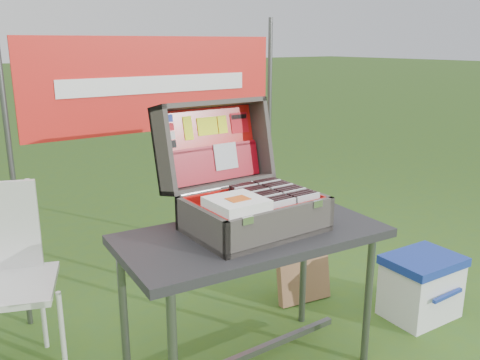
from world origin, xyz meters
TOP-DOWN VIEW (x-y plane):
  - table at (-0.09, 0.01)m, footprint 1.22×0.68m
  - table_top at (-0.09, 0.01)m, footprint 1.22×0.68m
  - table_leg_fr at (0.43, -0.23)m, footprint 0.04×0.04m
  - table_leg_bl at (-0.62, 0.24)m, footprint 0.04×0.04m
  - table_leg_br at (0.43, 0.24)m, footprint 0.04×0.04m
  - table_brace at (-0.09, 0.01)m, footprint 1.02×0.03m
  - suitcase at (-0.07, 0.08)m, footprint 0.57×0.57m
  - suitcase_base_bottom at (-0.07, 0.02)m, footprint 0.57×0.41m
  - suitcase_base_wall_front at (-0.07, -0.17)m, footprint 0.57×0.02m
  - suitcase_base_wall_back at (-0.07, 0.21)m, footprint 0.57×0.02m
  - suitcase_base_wall_left at (-0.35, 0.02)m, footprint 0.02×0.41m
  - suitcase_base_wall_right at (0.20, 0.02)m, footprint 0.02×0.41m
  - suitcase_liner_floor at (-0.07, 0.02)m, footprint 0.53×0.36m
  - suitcase_latch_left at (-0.26, -0.18)m, footprint 0.05×0.01m
  - suitcase_latch_right at (0.11, -0.18)m, footprint 0.05×0.01m
  - suitcase_hinge at (-0.07, 0.23)m, footprint 0.51×0.02m
  - suitcase_lid_back at (-0.07, 0.41)m, footprint 0.57×0.11m
  - suitcase_lid_rim_far at (-0.07, 0.39)m, footprint 0.57×0.15m
  - suitcase_lid_rim_near at (-0.07, 0.30)m, footprint 0.57×0.15m
  - suitcase_lid_rim_left at (-0.35, 0.34)m, footprint 0.02×0.24m
  - suitcase_lid_rim_right at (0.20, 0.34)m, footprint 0.02×0.24m
  - suitcase_lid_liner at (-0.07, 0.39)m, footprint 0.52×0.08m
  - suitcase_liner_wall_front at (-0.07, -0.16)m, footprint 0.53×0.01m
  - suitcase_liner_wall_back at (-0.07, 0.20)m, footprint 0.53×0.01m
  - suitcase_liner_wall_left at (-0.33, 0.02)m, footprint 0.01×0.36m
  - suitcase_liner_wall_right at (0.19, 0.02)m, footprint 0.01×0.36m
  - suitcase_lid_pocket at (-0.07, 0.36)m, footprint 0.51×0.07m
  - suitcase_pocket_edge at (-0.07, 0.37)m, footprint 0.50×0.02m
  - suitcase_pocket_cd at (-0.01, 0.34)m, footprint 0.13×0.04m
  - lid_sticker_cc_a at (-0.28, 0.42)m, footprint 0.06×0.01m
  - lid_sticker_cc_b at (-0.28, 0.41)m, footprint 0.06×0.01m
  - lid_sticker_cc_c at (-0.28, 0.40)m, footprint 0.06×0.01m
  - lid_sticker_cc_d at (-0.28, 0.39)m, footprint 0.06×0.01m
  - lid_card_neon_tall at (-0.18, 0.41)m, footprint 0.05×0.03m
  - lid_card_neon_main at (-0.07, 0.41)m, footprint 0.11×0.02m
  - lid_card_neon_small at (0.01, 0.41)m, footprint 0.05×0.02m
  - lid_sticker_band at (0.12, 0.41)m, footprint 0.10×0.03m
  - lid_sticker_band_bar at (0.12, 0.41)m, footprint 0.09×0.01m
  - cd_left_0 at (-0.04, -0.14)m, footprint 0.13×0.01m
  - cd_left_1 at (-0.04, -0.11)m, footprint 0.13×0.01m
  - cd_left_2 at (-0.04, -0.09)m, footprint 0.13×0.01m
  - cd_left_3 at (-0.04, -0.07)m, footprint 0.13×0.01m
  - cd_left_4 at (-0.04, -0.05)m, footprint 0.13×0.01m
  - cd_left_5 at (-0.04, -0.02)m, footprint 0.13×0.01m
  - cd_left_6 at (-0.04, -0.00)m, footprint 0.13×0.01m
  - cd_left_7 at (-0.04, 0.02)m, footprint 0.13×0.01m
  - cd_left_8 at (-0.04, 0.04)m, footprint 0.13×0.01m
  - cd_left_9 at (-0.04, 0.07)m, footprint 0.13×0.01m
  - cd_left_10 at (-0.04, 0.09)m, footprint 0.13×0.01m
  - cd_left_11 at (-0.04, 0.11)m, footprint 0.13×0.01m
  - cd_left_12 at (-0.04, 0.13)m, footprint 0.13×0.01m
  - cd_left_13 at (-0.04, 0.16)m, footprint 0.13×0.01m
  - cd_left_14 at (-0.04, 0.18)m, footprint 0.13×0.01m
  - cd_right_0 at (0.10, -0.14)m, footprint 0.13×0.01m
  - cd_right_1 at (0.10, -0.11)m, footprint 0.13×0.01m
  - cd_right_2 at (0.10, -0.09)m, footprint 0.13×0.01m
  - cd_right_3 at (0.10, -0.07)m, footprint 0.13×0.01m
  - cd_right_4 at (0.10, -0.05)m, footprint 0.13×0.01m
  - cd_right_5 at (0.10, -0.02)m, footprint 0.13×0.01m
  - cd_right_6 at (0.10, -0.00)m, footprint 0.13×0.01m
  - cd_right_7 at (0.10, 0.02)m, footprint 0.13×0.01m
  - cd_right_8 at (0.10, 0.04)m, footprint 0.13×0.01m
  - cd_right_9 at (0.10, 0.07)m, footprint 0.13×0.01m
  - cd_right_10 at (0.10, 0.09)m, footprint 0.13×0.01m
  - cd_right_11 at (0.10, 0.11)m, footprint 0.13×0.01m
  - cd_right_12 at (0.10, 0.13)m, footprint 0.13×0.01m
  - cd_right_13 at (0.10, 0.16)m, footprint 0.13×0.01m
  - cd_right_14 at (0.10, 0.18)m, footprint 0.13×0.01m
  - songbook_0 at (-0.22, -0.06)m, footprint 0.21×0.21m
  - songbook_1 at (-0.22, -0.06)m, footprint 0.21×0.21m
  - songbook_2 at (-0.22, -0.06)m, footprint 0.21×0.21m
  - songbook_3 at (-0.22, -0.06)m, footprint 0.21×0.21m
  - songbook_4 at (-0.22, -0.06)m, footprint 0.21×0.21m
  - songbook_5 at (-0.22, -0.06)m, footprint 0.21×0.21m
  - songbook_6 at (-0.22, -0.06)m, footprint 0.21×0.21m
  - songbook_7 at (-0.22, -0.06)m, footprint 0.21×0.21m
  - songbook_graphic at (-0.22, -0.07)m, footprint 0.09×0.07m
  - cooler at (1.03, -0.10)m, footprint 0.43×0.34m
  - cooler_body at (1.03, -0.10)m, footprint 0.41×0.32m
  - cooler_lid at (1.03, -0.10)m, footprint 0.43×0.34m
  - cooler_handle at (1.03, -0.27)m, footprint 0.25×0.02m
  - chair at (-1.01, 0.63)m, footprint 0.55×0.58m
  - chair_seat at (-1.01, 0.63)m, footprint 0.54×0.54m
  - chair_leg_fr at (-0.84, 0.45)m, footprint 0.02×0.02m
  - chair_leg_br at (-0.84, 0.81)m, footprint 0.02×0.02m
  - chair_upright_right at (-0.84, 0.83)m, footprint 0.02×0.02m
  - cardboard_box at (0.60, 0.42)m, footprint 0.36×0.17m
  - banner_post_left at (-0.85, 1.10)m, footprint 0.03×0.03m
  - banner_post_right at (0.85, 1.10)m, footprint 0.03×0.03m
  - banner at (0.00, 1.09)m, footprint 1.60×0.02m
  - banner_text at (0.00, 1.08)m, footprint 1.20×0.00m

SIDE VIEW (x-z plane):
  - table_brace at x=-0.09m, z-range 0.10..0.14m
  - cooler_body at x=1.03m, z-range 0.00..0.32m
  - cardboard_box at x=0.60m, z-range 0.00..0.36m
  - cooler at x=1.03m, z-range 0.00..0.37m
  - cooler_handle at x=1.03m, z-range 0.19..0.21m
  - chair_leg_fr at x=-0.84m, z-range 0.00..0.47m
  - chair_leg_br at x=-0.84m, z-range 0.00..0.47m
  - cooler_lid at x=1.03m, z-range 0.32..0.37m
  - table_leg_fr at x=0.43m, z-range 0.00..0.69m
  - table_leg_bl at x=-0.62m, z-range 0.00..0.69m
  - table_leg_br at x=0.43m, z-range 0.00..0.69m
  - table at x=-0.09m, z-range 0.00..0.73m
  - chair at x=-1.01m, z-range 0.00..0.92m
  - chair_seat at x=-1.01m, z-range 0.45..0.48m
  - chair_upright_right at x=-0.84m, z-range 0.47..0.91m
  - table_top at x=-0.09m, z-range 0.69..0.73m
  - suitcase_base_bottom at x=-0.07m, z-range 0.73..0.75m
  - suitcase_liner_floor at x=-0.07m, z-range 0.75..0.76m
  - suitcase_base_wall_front at x=-0.07m, z-range 0.73..0.89m
  - suitcase_base_wall_back at x=-0.07m, z-range 0.73..0.89m
  - suitcase_base_wall_left at x=-0.35m, z-range 0.73..0.89m
  - suitcase_base_wall_right at x=0.20m, z-range 0.73..0.89m
  - suitcase_liner_wall_front at x=-0.07m, z-range 0.75..0.89m
  - suitcase_liner_wall_back at x=-0.07m, z-range 0.75..0.89m
  - suitcase_liner_wall_left at x=-0.33m, z-range 0.75..0.89m
  - suitcase_liner_wall_right at x=0.19m, z-range 0.75..0.89m
  - cd_left_0 at x=-0.04m, z-range 0.76..0.91m
  - cd_left_1 at x=-0.04m, z-range 0.76..0.91m
  - cd_left_2 at x=-0.04m, z-range 0.76..0.91m
  - cd_left_3 at x=-0.04m, z-range 0.76..0.91m
  - cd_left_4 at x=-0.04m, z-range 0.76..0.91m
  - cd_left_5 at x=-0.04m, z-range 0.76..0.91m
  - cd_left_6 at x=-0.04m, z-range 0.76..0.91m
  - cd_left_7 at x=-0.04m, z-range 0.76..0.91m
  - cd_left_8 at x=-0.04m, z-range 0.76..0.91m
  - cd_left_9 at x=-0.04m, z-range 0.76..0.91m
  - cd_left_10 at x=-0.04m, z-range 0.76..0.91m
  - cd_left_11 at x=-0.04m, z-range 0.76..0.91m
  - cd_left_12 at x=-0.04m, z-range 0.76..0.91m
  - cd_left_13 at x=-0.04m, z-range 0.76..0.91m
  - cd_left_14 at x=-0.04m, z-range 0.76..0.91m
  - cd_right_0 at x=0.10m, z-range 0.76..0.91m
  - cd_right_1 at x=0.10m, z-range 0.76..0.91m
  - cd_right_2 at x=0.10m, z-range 0.76..0.91m
  - cd_right_3 at x=0.10m, z-range 0.76..0.91m
  - cd_right_4 at x=0.10m, z-range 0.76..0.91m
  - cd_right_5 at x=0.10m, z-range 0.76..0.91m
  - cd_right_6 at x=0.10m, z-range 0.76..0.91m
  - cd_right_7 at x=0.10m, z-range 0.76..0.91m
  - cd_right_8 at x=0.10m, z-range 0.76..0.91m
  - cd_right_9 at x=0.10m, z-range 0.76..0.91m
  - cd_right_10 at x=0.10m, z-range 0.76..0.91m
  - cd_right_11 at x=0.10m, z-range 0.76..0.91m
  - cd_right_12 at x=0.10m, z-range 0.76..0.91m
  - cd_right_13 at x=0.10m, z-range 0.76..0.91m
  - cd_right_14 at x=0.10m, z-range 0.76..0.91m
  - banner_post_left at x=-0.85m, z-range 0.00..1.70m
  - banner_post_right at x=0.85m, z-range 0.00..1.70m
  - suitcase_latch_left at x=-0.26m, z-range 0.86..0.89m
  - suitcase_latch_right at x=0.11m, z-range 0.86..0.89m
  - suitcase_lid_rim_near at x=-0.07m, z-range 0.85..0.91m
  - suitcase_hinge at x=-0.07m, z-range 0.88..0.89m
  - songbook_0 at x=-0.22m, z-range 0.89..0.89m
  - songbook_1 at x=-0.22m, z-range 0.89..0.90m
  - songbook_2 at x=-0.22m, z-range 0.90..0.90m
  - songbook_3 at x=-0.22m, z-range 0.90..0.91m
  - songbook_4 at x=-0.22m, z-range 0.91..0.91m
  - songbook_5 at x=-0.22m, z-range 0.91..0.92m
  - songbook_6 at x=-0.22m, z-range 0.92..0.92m
  - songbook_7 at x=-0.22m, z-range 0.92..0.93m
  - songbook_graphic at x=-0.22m, z-range 0.93..0.93m
  - suitcase_lid_pocket at x=-0.07m, z-range 0.89..1.05m
  - suitcase at x=-0.07m, z-range 0.73..1.27m
  - suitcase_pocket_cd at x=-0.01m, z-range 0.94..1.07m
  - suitcase_pocket_edge at x=-0.07m, z-range 1.04..1.06m
  - suitcase_lid_back at x=-0.07m, z-range 0.85..1.26m
  - suitcase_lid_liner at x=-0.07m, z-range 0.88..1.23m
  - suitcase_lid_rim_left at x=-0.35m, z-range 0.85..1.28m
  - suitcase_lid_rim_right at x=0.20m, z-range 0.85..1.28m
  - lid_sticker_cc_d at x=-0.28m, z-range 1.07..1.10m
  - lid_sticker_cc_c at x=-0.28m, z-range 1.11..1.14m
  - lid_card_neon_tall at x=-0.18m, z-range 1.09..1.20m
  - lid_card_neon_main at x=-0.07m, z-range 1.11..1.19m
  - lid_card_neon_small at x=0.01m, z-range 1.11..1.19m
  - lid_sticker_band at x=0.12m, z-range 1.10..1.20m
  - lid_sticker_cc_b at x=-0.28m, z-range 1.15..1.18m
  - lid_sticker_band_bar at x=0.12m, z-range 1.17..1.19m
  - lid_sticker_cc_a at x=-0.28m, z-range 1.18..1.22m
  - suitcase_lid_rim_far at x=-0.07m, z-range 1.23..1.28m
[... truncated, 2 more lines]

